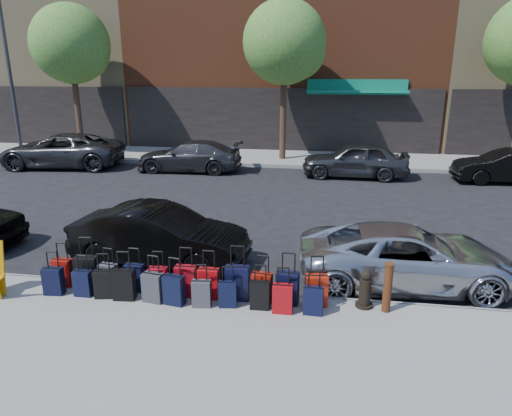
% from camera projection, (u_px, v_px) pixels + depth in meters
% --- Properties ---
extents(ground, '(120.00, 120.00, 0.00)m').
position_uv_depth(ground, '(234.00, 223.00, 13.47)').
color(ground, black).
rests_on(ground, ground).
extents(sidewalk_near, '(60.00, 4.00, 0.15)m').
position_uv_depth(sidewalk_near, '(153.00, 349.00, 7.30)').
color(sidewalk_near, gray).
rests_on(sidewalk_near, ground).
extents(sidewalk_far, '(60.00, 4.00, 0.15)m').
position_uv_depth(sidewalk_far, '(273.00, 158.00, 22.89)').
color(sidewalk_far, gray).
rests_on(sidewalk_far, ground).
extents(curb_near, '(60.00, 0.08, 0.15)m').
position_uv_depth(curb_near, '(190.00, 291.00, 9.21)').
color(curb_near, gray).
rests_on(curb_near, ground).
extents(curb_far, '(60.00, 0.08, 0.15)m').
position_uv_depth(curb_far, '(268.00, 166.00, 20.98)').
color(curb_far, gray).
rests_on(curb_far, ground).
extents(building_left, '(15.00, 12.12, 16.00)m').
position_uv_depth(building_left, '(51.00, 12.00, 30.45)').
color(building_left, '#98865D').
rests_on(building_left, ground).
extents(tree_left, '(3.80, 3.80, 7.27)m').
position_uv_depth(tree_left, '(73.00, 46.00, 22.30)').
color(tree_left, black).
rests_on(tree_left, sidewalk_far).
extents(tree_center, '(3.80, 3.80, 7.27)m').
position_uv_depth(tree_center, '(287.00, 45.00, 20.76)').
color(tree_center, black).
rests_on(tree_center, sidewalk_far).
extents(streetlight, '(2.59, 0.18, 8.00)m').
position_uv_depth(streetlight, '(12.00, 62.00, 22.28)').
color(streetlight, '#333338').
rests_on(streetlight, sidewalk_far).
extents(suitcase_front_0, '(0.38, 0.22, 0.91)m').
position_uv_depth(suitcase_front_0, '(63.00, 272.00, 9.20)').
color(suitcase_front_0, maroon).
rests_on(suitcase_front_0, sidewalk_near).
extents(suitcase_front_1, '(0.46, 0.28, 1.06)m').
position_uv_depth(suitcase_front_1, '(87.00, 272.00, 9.11)').
color(suitcase_front_1, black).
rests_on(suitcase_front_1, sidewalk_near).
extents(suitcase_front_2, '(0.38, 0.25, 0.86)m').
position_uv_depth(suitcase_front_2, '(109.00, 277.00, 9.05)').
color(suitcase_front_2, '#3E3E43').
rests_on(suitcase_front_2, sidewalk_near).
extents(suitcase_front_3, '(0.37, 0.21, 0.89)m').
position_uv_depth(suitcase_front_3, '(135.00, 278.00, 8.99)').
color(suitcase_front_3, black).
rests_on(suitcase_front_3, sidewalk_near).
extents(suitcase_front_4, '(0.37, 0.23, 0.87)m').
position_uv_depth(suitcase_front_4, '(158.00, 280.00, 8.88)').
color(suitcase_front_4, '#A40A15').
rests_on(suitcase_front_4, sidewalk_near).
extents(suitcase_front_5, '(0.41, 0.23, 0.98)m').
position_uv_depth(suitcase_front_5, '(186.00, 281.00, 8.78)').
color(suitcase_front_5, maroon).
rests_on(suitcase_front_5, sidewalk_near).
extents(suitcase_front_6, '(0.40, 0.22, 0.95)m').
position_uv_depth(suitcase_front_6, '(209.00, 283.00, 8.70)').
color(suitcase_front_6, '#A40A0E').
rests_on(suitcase_front_6, sidewalk_near).
extents(suitcase_front_7, '(0.46, 0.27, 1.07)m').
position_uv_depth(suitcase_front_7, '(237.00, 283.00, 8.64)').
color(suitcase_front_7, black).
rests_on(suitcase_front_7, sidewalk_near).
extents(suitcase_front_8, '(0.40, 0.25, 0.92)m').
position_uv_depth(suitcase_front_8, '(262.00, 287.00, 8.56)').
color(suitcase_front_8, maroon).
rests_on(suitcase_front_8, sidewalk_near).
extents(suitcase_front_9, '(0.44, 0.27, 1.00)m').
position_uv_depth(suitcase_front_9, '(287.00, 288.00, 8.49)').
color(suitcase_front_9, black).
rests_on(suitcase_front_9, sidewalk_near).
extents(suitcase_front_10, '(0.43, 0.27, 0.97)m').
position_uv_depth(suitcase_front_10, '(317.00, 290.00, 8.42)').
color(suitcase_front_10, '#A21C0A').
rests_on(suitcase_front_10, sidewalk_near).
extents(suitcase_back_0, '(0.38, 0.24, 0.88)m').
position_uv_depth(suitcase_back_0, '(54.00, 281.00, 8.86)').
color(suitcase_back_0, black).
rests_on(suitcase_back_0, sidewalk_near).
extents(suitcase_back_1, '(0.35, 0.20, 0.83)m').
position_uv_depth(suitcase_back_1, '(83.00, 283.00, 8.80)').
color(suitcase_back_1, black).
rests_on(suitcase_back_1, sidewalk_near).
extents(suitcase_back_2, '(0.40, 0.28, 0.88)m').
position_uv_depth(suitcase_back_2, '(104.00, 284.00, 8.73)').
color(suitcase_back_2, black).
rests_on(suitcase_back_2, sidewalk_near).
extents(suitcase_back_3, '(0.42, 0.27, 0.95)m').
position_uv_depth(suitcase_back_3, '(124.00, 285.00, 8.65)').
color(suitcase_back_3, black).
rests_on(suitcase_back_3, sidewalk_near).
extents(suitcase_back_4, '(0.41, 0.28, 0.91)m').
position_uv_depth(suitcase_back_4, '(153.00, 287.00, 8.57)').
color(suitcase_back_4, '#343539').
rests_on(suitcase_back_4, sidewalk_near).
extents(suitcase_back_5, '(0.41, 0.28, 0.91)m').
position_uv_depth(suitcase_back_5, '(174.00, 290.00, 8.48)').
color(suitcase_back_5, black).
rests_on(suitcase_back_5, sidewalk_near).
extents(suitcase_back_6, '(0.36, 0.23, 0.82)m').
position_uv_depth(suitcase_back_6, '(202.00, 293.00, 8.40)').
color(suitcase_back_6, '#3C3B40').
rests_on(suitcase_back_6, sidewalk_near).
extents(suitcase_back_7, '(0.35, 0.23, 0.78)m').
position_uv_depth(suitcase_back_7, '(228.00, 294.00, 8.40)').
color(suitcase_back_7, black).
rests_on(suitcase_back_7, sidewalk_near).
extents(suitcase_back_8, '(0.36, 0.22, 0.85)m').
position_uv_depth(suitcase_back_8, '(260.00, 295.00, 8.33)').
color(suitcase_back_8, black).
rests_on(suitcase_back_8, sidewalk_near).
extents(suitcase_back_9, '(0.36, 0.21, 0.86)m').
position_uv_depth(suitcase_back_9, '(283.00, 299.00, 8.19)').
color(suitcase_back_9, '#9F0A10').
rests_on(suitcase_back_9, sidewalk_near).
extents(suitcase_back_10, '(0.35, 0.21, 0.82)m').
position_uv_depth(suitcase_back_10, '(313.00, 301.00, 8.14)').
color(suitcase_back_10, black).
rests_on(suitcase_back_10, sidewalk_near).
extents(fire_hydrant, '(0.36, 0.33, 0.72)m').
position_uv_depth(fire_hydrant, '(365.00, 290.00, 8.37)').
color(fire_hydrant, black).
rests_on(fire_hydrant, sidewalk_near).
extents(bollard, '(0.17, 0.17, 0.94)m').
position_uv_depth(bollard, '(388.00, 287.00, 8.16)').
color(bollard, '#38190C').
rests_on(bollard, sidewalk_near).
extents(car_near_1, '(4.19, 1.77, 1.34)m').
position_uv_depth(car_near_1, '(160.00, 236.00, 10.55)').
color(car_near_1, black).
rests_on(car_near_1, ground).
extents(car_near_2, '(4.62, 2.39, 1.25)m').
position_uv_depth(car_near_2, '(407.00, 256.00, 9.51)').
color(car_near_2, silver).
rests_on(car_near_2, ground).
extents(car_far_0, '(5.77, 3.14, 1.54)m').
position_uv_depth(car_far_0, '(61.00, 150.00, 20.92)').
color(car_far_0, '#37373A').
rests_on(car_far_0, ground).
extents(car_far_1, '(4.66, 1.98, 1.34)m').
position_uv_depth(car_far_1, '(189.00, 156.00, 20.12)').
color(car_far_1, '#353538').
rests_on(car_far_1, ground).
extents(car_far_2, '(4.38, 1.86, 1.48)m').
position_uv_depth(car_far_2, '(355.00, 160.00, 18.95)').
color(car_far_2, '#353537').
rests_on(car_far_2, ground).
extents(car_far_3, '(4.07, 1.59, 1.32)m').
position_uv_depth(car_far_3, '(507.00, 166.00, 18.03)').
color(car_far_3, black).
rests_on(car_far_3, ground).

